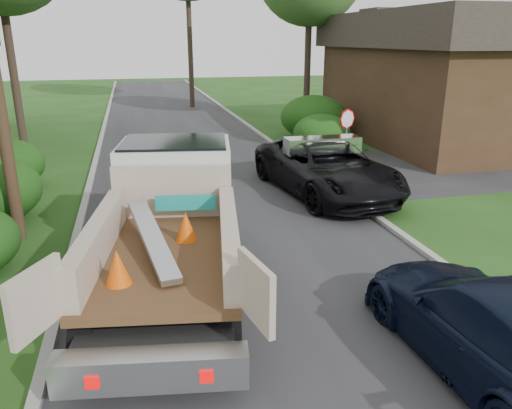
{
  "coord_description": "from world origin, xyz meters",
  "views": [
    {
      "loc": [
        -2.46,
        -8.02,
        4.9
      ],
      "look_at": [
        0.2,
        2.76,
        1.2
      ],
      "focal_mm": 35.0,
      "sensor_mm": 36.0,
      "label": 1
    }
  ],
  "objects_px": {
    "house_right": "(455,76)",
    "flatbed_truck": "(173,209)",
    "navy_suv": "(493,327)",
    "stop_sign": "(347,128)",
    "black_pickup": "(326,167)"
  },
  "relations": [
    {
      "from": "house_right",
      "to": "flatbed_truck",
      "type": "xyz_separation_m",
      "value": [
        -14.78,
        -11.82,
        -1.71
      ]
    },
    {
      "from": "house_right",
      "to": "black_pickup",
      "type": "bearing_deg",
      "value": -142.79
    },
    {
      "from": "stop_sign",
      "to": "navy_suv",
      "type": "distance_m",
      "value": 11.83
    },
    {
      "from": "house_right",
      "to": "navy_suv",
      "type": "relative_size",
      "value": 2.5
    },
    {
      "from": "house_right",
      "to": "flatbed_truck",
      "type": "bearing_deg",
      "value": -141.34
    },
    {
      "from": "navy_suv",
      "to": "flatbed_truck",
      "type": "bearing_deg",
      "value": -47.81
    },
    {
      "from": "house_right",
      "to": "navy_suv",
      "type": "height_order",
      "value": "house_right"
    },
    {
      "from": "stop_sign",
      "to": "house_right",
      "type": "relative_size",
      "value": 0.19
    },
    {
      "from": "navy_suv",
      "to": "stop_sign",
      "type": "bearing_deg",
      "value": -103.66
    },
    {
      "from": "black_pickup",
      "to": "house_right",
      "type": "bearing_deg",
      "value": 30.21
    },
    {
      "from": "stop_sign",
      "to": "house_right",
      "type": "bearing_deg",
      "value": 32.66
    },
    {
      "from": "black_pickup",
      "to": "navy_suv",
      "type": "bearing_deg",
      "value": -103.09
    },
    {
      "from": "stop_sign",
      "to": "navy_suv",
      "type": "bearing_deg",
      "value": -102.74
    },
    {
      "from": "stop_sign",
      "to": "house_right",
      "type": "distance_m",
      "value": 9.37
    },
    {
      "from": "house_right",
      "to": "navy_suv",
      "type": "xyz_separation_m",
      "value": [
        -10.4,
        -16.5,
        -2.41
      ]
    }
  ]
}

